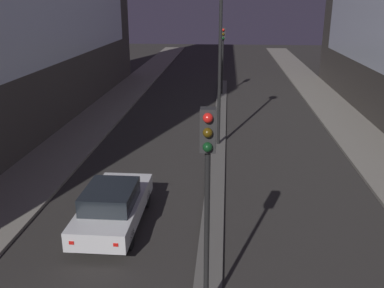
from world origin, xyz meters
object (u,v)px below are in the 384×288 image
traffic_light_near (208,171)px  street_lamp (221,16)px  traffic_light_mid (223,46)px  car_left_lane (113,205)px

traffic_light_near → street_lamp: 12.64m
traffic_light_near → street_lamp: street_lamp is taller
street_lamp → traffic_light_near: bearing=-90.0°
traffic_light_mid → car_left_lane: traffic_light_mid is taller
traffic_light_near → car_left_lane: traffic_light_near is taller
traffic_light_mid → car_left_lane: (-3.22, -20.35, -2.97)m
traffic_light_near → traffic_light_mid: 24.38m
traffic_light_mid → street_lamp: 12.29m
street_lamp → car_left_lane: bearing=-111.1°
traffic_light_mid → street_lamp: bearing=-90.0°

